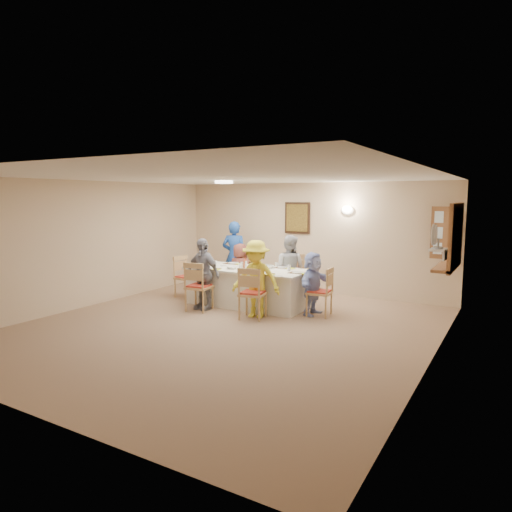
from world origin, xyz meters
The scene contains 49 objects.
ground centered at (0.00, 0.00, 0.00)m, with size 7.00×7.00×0.00m, color #977962.
room_walls centered at (0.00, 0.00, 1.51)m, with size 7.00×7.00×7.00m.
wall_picture centered at (-0.30, 3.46, 1.70)m, with size 0.62×0.05×0.72m.
wall_sconce centered at (0.90, 3.44, 1.90)m, with size 0.26×0.09×0.18m, color white.
ceiling_light centered at (-1.00, 1.50, 2.47)m, with size 0.36×0.36×0.05m, color white.
serving_hatch centered at (3.21, 2.40, 1.50)m, with size 0.06×1.50×1.15m, color brown.
hatch_sill centered at (3.09, 2.40, 0.97)m, with size 0.30×1.50×0.05m, color brown.
shutter_door centered at (2.95, 3.16, 1.50)m, with size 0.55×0.04×1.00m, color brown.
fan_shelf centered at (3.13, 1.05, 1.40)m, with size 0.22×0.36×0.03m, color white.
desk_fan centered at (3.10, 1.05, 1.55)m, with size 0.30×0.30×0.28m, color #A5A5A8, non-canonical shape.
dining_table centered at (-0.51, 1.59, 0.38)m, with size 2.49×1.05×0.76m, color white.
chair_back_left centered at (-1.11, 2.39, 0.44)m, with size 0.42×0.42×0.89m, color tan, non-canonical shape.
chair_back_right centered at (0.09, 2.39, 0.50)m, with size 0.48×0.48×0.99m, color tan, non-canonical shape.
chair_front_left centered at (-1.11, 0.79, 0.48)m, with size 0.46×0.46×0.96m, color tan, non-canonical shape.
chair_front_right centered at (0.09, 0.79, 0.48)m, with size 0.46×0.46×0.95m, color tan, non-canonical shape.
chair_left_end centered at (-2.06, 1.59, 0.45)m, with size 0.43×0.43×0.91m, color tan, non-canonical shape.
chair_right_end centered at (1.04, 1.59, 0.45)m, with size 0.43×0.43×0.91m, color tan, non-canonical shape.
diner_back_left centered at (-1.11, 2.27, 0.59)m, with size 0.60×0.41×1.17m, color brown.
diner_back_right centered at (0.09, 2.27, 0.70)m, with size 0.71×0.56×1.40m, color #B1B0BA.
diner_front_left centered at (-1.11, 0.91, 0.70)m, with size 0.85×0.43×1.39m, color gray.
diner_front_right centered at (0.09, 0.91, 0.70)m, with size 0.98×0.67×1.41m, color yellow.
diner_right_end centered at (0.91, 1.59, 0.59)m, with size 0.41×1.11×1.18m, color #A4B5F6.
caregiver centered at (-1.56, 2.74, 0.81)m, with size 0.67×0.53×1.62m, color #1F4BA6.
placemat_fl centered at (-1.11, 1.17, 0.76)m, with size 0.36×0.27×0.01m, color #472B19.
plate_fl centered at (-1.11, 1.17, 0.77)m, with size 0.23×0.23×0.01m, color white.
napkin_fl centered at (-0.93, 1.12, 0.77)m, with size 0.13×0.13×0.01m, color #DCEB31.
placemat_fr centered at (0.09, 1.17, 0.76)m, with size 0.37×0.27×0.01m, color #472B19.
plate_fr centered at (0.09, 1.17, 0.77)m, with size 0.22×0.22×0.01m, color white.
napkin_fr centered at (0.27, 1.12, 0.77)m, with size 0.14×0.14×0.01m, color #DCEB31.
placemat_bl centered at (-1.11, 2.01, 0.76)m, with size 0.38×0.28×0.01m, color #472B19.
plate_bl centered at (-1.11, 2.01, 0.77)m, with size 0.24×0.24×0.01m, color white.
napkin_bl centered at (-0.93, 1.96, 0.77)m, with size 0.14×0.14×0.01m, color #DCEB31.
placemat_br centered at (0.09, 2.01, 0.76)m, with size 0.33×0.25×0.01m, color #472B19.
plate_br centered at (0.09, 2.01, 0.77)m, with size 0.25×0.25×0.02m, color white.
napkin_br centered at (0.27, 1.96, 0.77)m, with size 0.15×0.15×0.01m, color #DCEB31.
placemat_le centered at (-1.61, 1.59, 0.76)m, with size 0.33×0.24×0.01m, color #472B19.
plate_le centered at (-1.61, 1.59, 0.77)m, with size 0.23×0.23×0.01m, color white.
napkin_le centered at (-1.43, 1.54, 0.77)m, with size 0.13×0.13×0.01m, color #DCEB31.
placemat_re centered at (0.61, 1.59, 0.76)m, with size 0.34×0.25×0.01m, color #472B19.
plate_re centered at (0.61, 1.59, 0.77)m, with size 0.24×0.24×0.01m, color white.
napkin_re centered at (0.79, 1.54, 0.77)m, with size 0.13×0.13×0.01m, color #DCEB31.
teacup_a centered at (-1.30, 1.28, 0.80)m, with size 0.13×0.13×0.08m, color white.
teacup_b centered at (-0.12, 2.11, 0.80)m, with size 0.10×0.10×0.08m, color white.
bowl_a centered at (-0.74, 1.37, 0.79)m, with size 0.22×0.22×0.05m, color white.
bowl_b centered at (-0.14, 1.82, 0.79)m, with size 0.20×0.20×0.06m, color white.
condiment_ketchup centered at (-0.57, 1.60, 0.87)m, with size 0.09×0.09×0.21m, color #B83D0F.
condiment_brown centered at (-0.44, 1.65, 0.86)m, with size 0.10×0.11×0.20m, color #402A11.
condiment_malt centered at (-0.43, 1.58, 0.83)m, with size 0.12×0.12×0.14m, color #402A11.
drinking_glass centered at (-0.66, 1.64, 0.82)m, with size 0.07×0.07×0.11m, color silver.
Camera 1 is at (4.17, -6.11, 2.17)m, focal length 32.00 mm.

